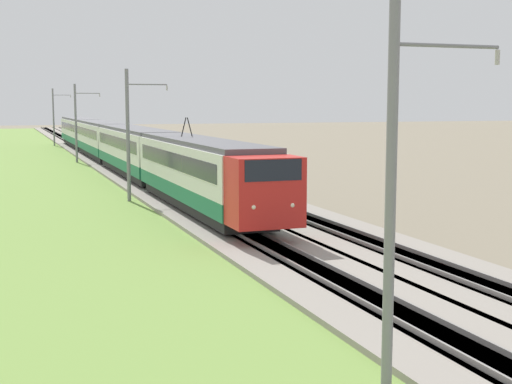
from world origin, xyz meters
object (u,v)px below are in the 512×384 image
catenary_mast_near (393,196)px  catenary_mast_distant (54,117)px  passenger_train (114,142)px  catenary_mast_far (76,123)px  catenary_mast_mid (129,134)px

catenary_mast_near → catenary_mast_distant: catenary_mast_distant is taller
passenger_train → catenary_mast_near: catenary_mast_near is taller
catenary_mast_near → catenary_mast_far: 60.44m
catenary_mast_distant → passenger_train: bearing=-175.7°
catenary_mast_mid → catenary_mast_distant: size_ratio=0.99×
catenary_mast_mid → catenary_mast_distant: (60.44, 0.00, 0.03)m
catenary_mast_near → passenger_train: bearing=-2.9°
catenary_mast_distant → catenary_mast_near: bearing=-180.0°
passenger_train → catenary_mast_far: 7.05m
catenary_mast_near → catenary_mast_distant: bearing=0.0°
catenary_mast_near → catenary_mast_far: catenary_mast_near is taller
catenary_mast_mid → catenary_mast_far: size_ratio=1.01×
catenary_mast_far → passenger_train: bearing=-156.6°
passenger_train → catenary_mast_mid: (-23.93, 2.72, 1.70)m
passenger_train → catenary_mast_mid: bearing=-6.5°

